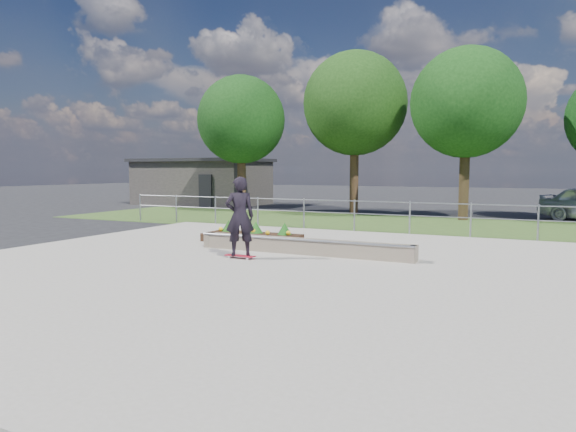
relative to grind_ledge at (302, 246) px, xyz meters
The scene contains 11 objects.
ground 2.07m from the grind_ledge, 100.33° to the right, with size 120.00×120.00×0.00m, color black.
grass_verge 8.99m from the grind_ledge, 92.35° to the left, with size 30.00×8.00×0.02m, color #304A1D.
concrete_slab 2.07m from the grind_ledge, 100.33° to the right, with size 15.00×15.00×0.06m, color gray.
fence 5.52m from the grind_ledge, 93.85° to the left, with size 20.06×0.06×1.20m.
building 21.52m from the grind_ledge, 131.96° to the left, with size 8.40×5.40×3.00m.
tree_far_left 14.55m from the grind_ledge, 127.31° to the left, with size 4.55×4.55×7.15m.
tree_mid_left 14.33m from the grind_ledge, 102.46° to the left, with size 5.25×5.25×8.25m.
tree_mid_right 13.23m from the grind_ledge, 77.61° to the left, with size 4.90×4.90×7.70m.
grind_ledge is the anchor object (origin of this frame).
planter_bed 2.74m from the grind_ledge, 148.10° to the left, with size 3.00×1.20×0.61m.
skateboarder 1.94m from the grind_ledge, 129.46° to the right, with size 0.86×0.79×2.05m.
Camera 1 is at (5.82, -10.24, 2.27)m, focal length 32.00 mm.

